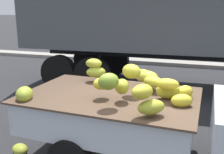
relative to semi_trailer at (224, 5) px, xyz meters
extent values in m
cube|color=gray|center=(-1.14, 3.63, -2.46)|extent=(80.00, 0.80, 0.16)
cube|color=silver|center=(-1.86, -4.43, -1.96)|extent=(2.68, 1.78, 0.08)
cube|color=silver|center=(-1.83, -3.61, -1.70)|extent=(2.63, 0.13, 0.44)
cube|color=silver|center=(-1.88, -5.26, -1.70)|extent=(2.63, 0.13, 0.44)
cube|color=silver|center=(-0.57, -4.47, -1.70)|extent=(0.10, 1.70, 0.44)
cube|color=silver|center=(-3.14, -4.39, -1.70)|extent=(0.10, 1.70, 0.44)
cube|color=#B21914|center=(-1.83, -3.58, -1.74)|extent=(2.52, 0.09, 0.07)
cube|color=brown|center=(-1.86, -4.43, -1.47)|extent=(2.80, 1.91, 0.03)
ellipsoid|color=#A2AA2E|center=(-1.08, -5.12, -1.33)|extent=(0.42, 0.41, 0.19)
ellipsoid|color=gold|center=(-1.19, -5.16, -1.13)|extent=(0.34, 0.38, 0.19)
ellipsoid|color=#ADB332|center=(-2.41, -3.77, -1.11)|extent=(0.37, 0.32, 0.18)
ellipsoid|color=gold|center=(-0.96, -4.50, -1.18)|extent=(0.34, 0.20, 0.16)
ellipsoid|color=gold|center=(-1.53, -4.37, -1.07)|extent=(0.39, 0.37, 0.23)
ellipsoid|color=#9BAB32|center=(-3.02, -5.06, -1.38)|extent=(0.38, 0.44, 0.23)
ellipsoid|color=gold|center=(-1.35, -3.90, -1.25)|extent=(0.42, 0.37, 0.20)
ellipsoid|color=gold|center=(-1.46, -3.83, -1.26)|extent=(0.36, 0.29, 0.23)
ellipsoid|color=#A9A92A|center=(-1.58, -4.71, -1.22)|extent=(0.27, 0.32, 0.22)
ellipsoid|color=olive|center=(-1.69, -5.00, -1.08)|extent=(0.37, 0.38, 0.23)
ellipsoid|color=gold|center=(-1.91, -4.67, -1.22)|extent=(0.32, 0.34, 0.18)
ellipsoid|color=gold|center=(-0.72, -4.25, -1.36)|extent=(0.33, 0.35, 0.21)
ellipsoid|color=gold|center=(-0.96, -4.37, -1.33)|extent=(0.40, 0.28, 0.24)
ellipsoid|color=#98A52E|center=(-2.35, -3.82, -1.26)|extent=(0.44, 0.40, 0.19)
ellipsoid|color=gold|center=(-1.23, -4.10, -1.28)|extent=(0.40, 0.35, 0.19)
ellipsoid|color=gold|center=(-0.74, -4.61, -1.38)|extent=(0.36, 0.31, 0.19)
cylinder|color=black|center=(-2.14, -3.60, -2.22)|extent=(0.65, 0.22, 0.64)
cube|color=black|center=(0.07, 0.00, -1.44)|extent=(11.05, 0.85, 0.30)
cylinder|color=black|center=(-3.58, 1.05, -2.00)|extent=(1.09, 0.34, 1.08)
cylinder|color=black|center=(-3.48, -1.34, -2.00)|extent=(1.09, 0.34, 1.08)
cylinder|color=black|center=(-4.66, 1.01, -2.00)|extent=(1.09, 0.34, 1.08)
cylinder|color=black|center=(-4.56, -1.39, -2.00)|extent=(1.09, 0.34, 1.08)
ellipsoid|color=#A1AC30|center=(-3.33, -4.90, -2.45)|extent=(0.40, 0.37, 0.18)
camera|label=1|loc=(-0.56, -8.20, -0.15)|focal=42.00mm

